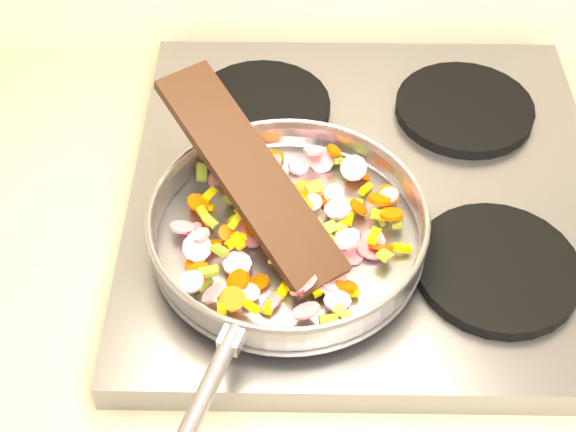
{
  "coord_description": "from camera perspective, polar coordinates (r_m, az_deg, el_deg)",
  "views": [
    {
      "loc": [
        -0.79,
        0.95,
        1.67
      ],
      "look_at": [
        -0.8,
        1.56,
        1.0
      ],
      "focal_mm": 50.0,
      "sensor_mm": 36.0,
      "label": 1
    }
  ],
  "objects": [
    {
      "name": "grate_bl",
      "position": [
        1.12,
        -1.88,
        7.78
      ],
      "size": [
        0.19,
        0.19,
        0.02
      ],
      "primitive_type": "cylinder",
      "color": "black",
      "rests_on": "cooktop"
    },
    {
      "name": "saute_pan",
      "position": [
        0.91,
        -0.06,
        -0.76
      ],
      "size": [
        0.35,
        0.51,
        0.05
      ],
      "rotation": [
        0.0,
        0.0,
        -0.32
      ],
      "color": "#9E9EA5",
      "rests_on": "grate_fl"
    },
    {
      "name": "grate_br",
      "position": [
        1.14,
        12.43,
        7.47
      ],
      "size": [
        0.19,
        0.19,
        0.02
      ],
      "primitive_type": "cylinder",
      "color": "black",
      "rests_on": "cooktop"
    },
    {
      "name": "vegetable_heap",
      "position": [
        0.92,
        0.09,
        -0.87
      ],
      "size": [
        0.28,
        0.29,
        0.05
      ],
      "color": "#CD1441",
      "rests_on": "saute_pan"
    },
    {
      "name": "grate_fr",
      "position": [
        0.95,
        14.63,
        -3.61
      ],
      "size": [
        0.19,
        0.19,
        0.02
      ],
      "primitive_type": "cylinder",
      "color": "black",
      "rests_on": "cooktop"
    },
    {
      "name": "wooden_spatula",
      "position": [
        0.91,
        -2.77,
        3.0
      ],
      "size": [
        0.23,
        0.28,
        0.11
      ],
      "primitive_type": "cube",
      "rotation": [
        0.0,
        -0.32,
        2.2
      ],
      "color": "black",
      "rests_on": "saute_pan"
    },
    {
      "name": "cooktop",
      "position": [
        1.04,
        5.61,
        1.49
      ],
      "size": [
        0.6,
        0.6,
        0.04
      ],
      "primitive_type": "cube",
      "color": "#939399",
      "rests_on": "counter_top"
    },
    {
      "name": "grate_fl",
      "position": [
        0.92,
        -2.52,
        -3.53
      ],
      "size": [
        0.19,
        0.19,
        0.02
      ],
      "primitive_type": "cylinder",
      "color": "black",
      "rests_on": "cooktop"
    }
  ]
}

